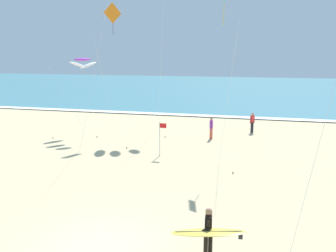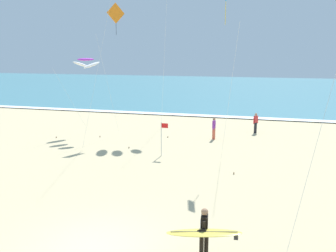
{
  "view_description": "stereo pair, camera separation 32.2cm",
  "coord_description": "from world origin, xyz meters",
  "px_view_note": "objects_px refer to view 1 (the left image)",
  "views": [
    {
      "loc": [
        4.65,
        -9.33,
        6.15
      ],
      "look_at": [
        0.83,
        5.94,
        2.88
      ],
      "focal_mm": 37.57,
      "sensor_mm": 36.0,
      "label": 1
    },
    {
      "loc": [
        4.97,
        -9.25,
        6.15
      ],
      "look_at": [
        0.83,
        5.94,
        2.88
      ],
      "focal_mm": 37.57,
      "sensor_mm": 36.0,
      "label": 2
    }
  ],
  "objects_px": {
    "bystander_red_top": "(252,123)",
    "bystander_purple_top": "(211,128)",
    "surfer_lead": "(208,232)",
    "kite_diamond_amber_outer": "(112,16)",
    "kite_arc_violet_distant": "(83,63)",
    "lifeguard_flag": "(160,136)"
  },
  "relations": [
    {
      "from": "surfer_lead",
      "to": "kite_diamond_amber_outer",
      "type": "distance_m",
      "value": 19.42
    },
    {
      "from": "kite_diamond_amber_outer",
      "to": "kite_arc_violet_distant",
      "type": "bearing_deg",
      "value": -170.14
    },
    {
      "from": "bystander_red_top",
      "to": "bystander_purple_top",
      "type": "distance_m",
      "value": 4.08
    },
    {
      "from": "surfer_lead",
      "to": "kite_diamond_amber_outer",
      "type": "xyz_separation_m",
      "value": [
        -9.2,
        15.25,
        7.73
      ]
    },
    {
      "from": "bystander_red_top",
      "to": "lifeguard_flag",
      "type": "bearing_deg",
      "value": -123.6
    },
    {
      "from": "bystander_purple_top",
      "to": "kite_arc_violet_distant",
      "type": "bearing_deg",
      "value": -175.77
    },
    {
      "from": "kite_arc_violet_distant",
      "to": "bystander_red_top",
      "type": "xyz_separation_m",
      "value": [
        12.51,
        3.62,
        -4.62
      ]
    },
    {
      "from": "kite_arc_violet_distant",
      "to": "kite_diamond_amber_outer",
      "type": "distance_m",
      "value": 4.09
    },
    {
      "from": "bystander_red_top",
      "to": "bystander_purple_top",
      "type": "height_order",
      "value": "same"
    },
    {
      "from": "kite_arc_violet_distant",
      "to": "bystander_red_top",
      "type": "height_order",
      "value": "kite_arc_violet_distant"
    },
    {
      "from": "bystander_red_top",
      "to": "bystander_purple_top",
      "type": "relative_size",
      "value": 1.0
    },
    {
      "from": "kite_diamond_amber_outer",
      "to": "bystander_red_top",
      "type": "xyz_separation_m",
      "value": [
        10.19,
        3.22,
        -7.96
      ]
    },
    {
      "from": "kite_diamond_amber_outer",
      "to": "surfer_lead",
      "type": "bearing_deg",
      "value": -58.9
    },
    {
      "from": "kite_diamond_amber_outer",
      "to": "lifeguard_flag",
      "type": "distance_m",
      "value": 10.15
    },
    {
      "from": "bystander_purple_top",
      "to": "lifeguard_flag",
      "type": "distance_m",
      "value": 5.65
    },
    {
      "from": "lifeguard_flag",
      "to": "bystander_purple_top",
      "type": "bearing_deg",
      "value": 64.36
    },
    {
      "from": "surfer_lead",
      "to": "kite_arc_violet_distant",
      "type": "bearing_deg",
      "value": 127.81
    },
    {
      "from": "surfer_lead",
      "to": "bystander_red_top",
      "type": "bearing_deg",
      "value": 86.92
    },
    {
      "from": "lifeguard_flag",
      "to": "surfer_lead",
      "type": "bearing_deg",
      "value": -67.65
    },
    {
      "from": "bystander_purple_top",
      "to": "lifeguard_flag",
      "type": "relative_size",
      "value": 0.76
    },
    {
      "from": "surfer_lead",
      "to": "lifeguard_flag",
      "type": "xyz_separation_m",
      "value": [
        -4.31,
        10.49,
        0.22
      ]
    },
    {
      "from": "surfer_lead",
      "to": "lifeguard_flag",
      "type": "distance_m",
      "value": 11.34
    }
  ]
}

